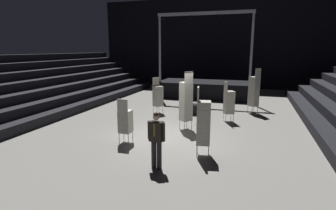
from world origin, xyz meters
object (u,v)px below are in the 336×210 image
chair_stack_mid_right (203,122)px  man_with_tie (156,137)px  chair_stack_rear_left (158,96)px  equipment_road_case (191,109)px  chair_stack_mid_left (229,102)px  chair_stack_mid_centre (186,101)px  stage_riser (206,88)px  chair_stack_front_left (254,91)px  chair_stack_front_right (125,121)px

chair_stack_mid_right → man_with_tie: bearing=-48.7°
chair_stack_rear_left → equipment_road_case: bearing=140.0°
chair_stack_mid_left → chair_stack_mid_centre: size_ratio=0.77×
chair_stack_mid_left → chair_stack_mid_centre: bearing=-65.8°
chair_stack_rear_left → equipment_road_case: size_ratio=2.18×
stage_riser → chair_stack_front_left: size_ratio=2.71×
chair_stack_front_left → chair_stack_front_right: (-4.54, -6.49, -0.38)m
man_with_tie → chair_stack_mid_centre: bearing=-79.3°
chair_stack_front_left → man_with_tie: bearing=-159.4°
chair_stack_mid_right → chair_stack_mid_left: bearing=165.3°
chair_stack_mid_left → chair_stack_mid_right: 4.67m
chair_stack_front_right → chair_stack_mid_centre: size_ratio=0.67×
chair_stack_mid_centre → equipment_road_case: bearing=50.2°
equipment_road_case → chair_stack_mid_left: bearing=-25.0°
chair_stack_mid_centre → man_with_tie: bearing=-136.4°
chair_stack_mid_left → chair_stack_front_left: bearing=128.0°
chair_stack_mid_centre → chair_stack_rear_left: size_ratio=1.30×
man_with_tie → chair_stack_front_right: (-1.88, 1.75, -0.11)m
chair_stack_mid_centre → chair_stack_mid_left: bearing=0.6°
man_with_tie → chair_stack_mid_centre: 4.14m
chair_stack_front_left → equipment_road_case: bearing=149.1°
stage_riser → chair_stack_mid_left: (2.26, -6.43, 0.32)m
chair_stack_front_right → chair_stack_mid_right: bearing=-6.8°
chair_stack_front_right → chair_stack_mid_centre: chair_stack_mid_centre is taller
chair_stack_front_right → chair_stack_rear_left: bearing=95.5°
chair_stack_front_right → chair_stack_mid_centre: (1.74, 2.38, 0.42)m
chair_stack_mid_left → equipment_road_case: bearing=-139.8°
chair_stack_rear_left → stage_riser: bearing=-158.2°
chair_stack_front_left → chair_stack_mid_right: bearing=-154.1°
stage_riser → chair_stack_front_left: stage_riser is taller
chair_stack_front_right → chair_stack_rear_left: chair_stack_rear_left is taller
chair_stack_mid_right → equipment_road_case: chair_stack_mid_right is taller
chair_stack_front_right → chair_stack_mid_left: size_ratio=0.87×
chair_stack_mid_right → equipment_road_case: size_ratio=2.56×
man_with_tie → chair_stack_front_left: (2.65, 8.24, 0.27)m
man_with_tie → chair_stack_mid_left: chair_stack_mid_left is taller
stage_riser → chair_stack_mid_centre: 8.39m
chair_stack_front_right → stage_riser: bearing=83.9°
chair_stack_mid_left → chair_stack_rear_left: bearing=-123.3°
man_with_tie → chair_stack_front_left: chair_stack_front_left is taller
chair_stack_rear_left → equipment_road_case: chair_stack_rear_left is taller
chair_stack_front_right → chair_stack_mid_left: bearing=51.5°
chair_stack_mid_centre → chair_stack_rear_left: bearing=83.1°
chair_stack_mid_right → chair_stack_mid_centre: bearing=-164.9°
chair_stack_mid_centre → chair_stack_front_left: bearing=7.4°
man_with_tie → stage_riser: bearing=-77.9°
stage_riser → man_with_tie: (0.74, -12.48, 0.31)m
equipment_road_case → chair_stack_front_right: bearing=-103.8°
chair_stack_mid_left → chair_stack_front_right: bearing=-63.2°
chair_stack_mid_right → chair_stack_mid_centre: size_ratio=0.90×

